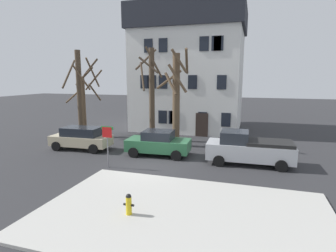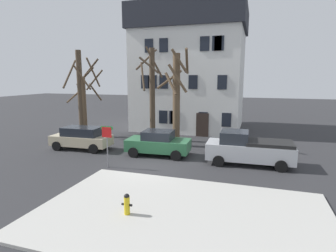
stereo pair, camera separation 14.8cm
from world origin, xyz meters
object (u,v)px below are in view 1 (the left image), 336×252
tree_bare_mid (85,101)px  pickup_truck_silver (249,149)px  tree_bare_near (80,92)px  building_main (190,69)px  tree_bare_end (176,96)px  car_green_sedan (158,143)px  car_beige_wagon (81,138)px  fire_hydrant (129,204)px  tree_bare_far (151,91)px  street_sign_pole (107,139)px

tree_bare_mid → pickup_truck_silver: (14.12, -4.17, -2.17)m
tree_bare_near → building_main: bearing=40.5°
building_main → tree_bare_end: size_ratio=1.64×
car_green_sedan → tree_bare_end: bearing=81.6°
car_beige_wagon → fire_hydrant: size_ratio=5.41×
tree_bare_end → fire_hydrant: tree_bare_end is taller
tree_bare_near → tree_bare_far: bearing=2.7°
building_main → fire_hydrant: building_main is taller
car_beige_wagon → fire_hydrant: (7.57, -8.08, -0.32)m
building_main → tree_bare_end: bearing=-84.3°
tree_bare_far → pickup_truck_silver: tree_bare_far is taller
building_main → fire_hydrant: 20.13m
tree_bare_near → car_green_sedan: tree_bare_near is taller
tree_bare_mid → tree_bare_end: tree_bare_end is taller
tree_bare_near → tree_bare_mid: tree_bare_near is taller
tree_bare_near → tree_bare_end: (9.08, -1.00, -0.17)m
car_green_sedan → fire_hydrant: 8.46m
car_green_sedan → street_sign_pole: size_ratio=1.77×
tree_bare_mid → car_beige_wagon: (2.38, -4.18, -2.27)m
tree_bare_mid → car_green_sedan: 9.45m
tree_bare_mid → tree_bare_end: 8.78m
tree_bare_far → car_green_sedan: 5.70m
car_green_sedan → car_beige_wagon: bearing=-178.0°
car_beige_wagon → tree_bare_near: bearing=124.0°
fire_hydrant → tree_bare_end: bearing=96.5°
tree_bare_far → car_green_sedan: tree_bare_far is taller
building_main → car_green_sedan: (0.38, -10.97, -5.21)m
tree_bare_near → street_sign_pole: 10.10m
car_green_sedan → tree_bare_near: bearing=155.7°
tree_bare_far → fire_hydrant: size_ratio=9.28×
car_beige_wagon → pickup_truck_silver: bearing=0.1°
tree_bare_mid → street_sign_pole: size_ratio=2.79×
car_green_sedan → tree_bare_far: bearing=116.0°
tree_bare_mid → car_beige_wagon: 5.32m
tree_bare_end → street_sign_pole: size_ratio=2.97×
building_main → street_sign_pole: bearing=-96.3°
tree_bare_near → street_sign_pole: tree_bare_near is taller
tree_bare_far → street_sign_pole: (0.09, -7.53, -2.37)m
tree_bare_far → tree_bare_end: bearing=-27.8°
fire_hydrant → street_sign_pole: 6.28m
tree_bare_end → pickup_truck_silver: (5.43, -3.10, -2.84)m
tree_bare_end → car_beige_wagon: (-6.31, -3.11, -2.95)m
tree_bare_near → tree_bare_mid: bearing=10.3°
tree_bare_mid → tree_bare_far: 6.29m
fire_hydrant → street_sign_pole: (-3.65, 4.97, 1.18)m
pickup_truck_silver → fire_hydrant: pickup_truck_silver is taller
tree_bare_mid → car_green_sedan: (8.26, -3.98, -2.29)m
building_main → tree_bare_near: bearing=-139.5°
pickup_truck_silver → tree_bare_end: bearing=150.3°
car_beige_wagon → car_green_sedan: (5.88, 0.20, -0.02)m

